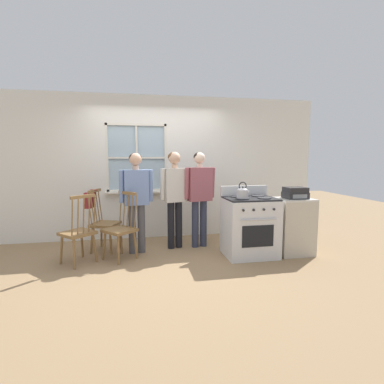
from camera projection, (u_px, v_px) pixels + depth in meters
ground_plane at (163, 260)px, 4.52m from camera, size 16.00×16.00×0.00m
wall_back at (156, 168)px, 5.73m from camera, size 6.40×0.16×2.70m
chair_by_window at (104, 224)px, 4.94m from camera, size 0.52×0.53×1.03m
chair_near_wall at (78, 233)px, 4.35m from camera, size 0.58×0.58×1.03m
chair_center_cluster at (121, 229)px, 4.55m from camera, size 0.58×0.58×1.03m
person_elderly_left at (136, 193)px, 4.77m from camera, size 0.55×0.26×1.62m
person_teen_center at (175, 191)px, 5.04m from camera, size 0.53×0.30×1.64m
person_adult_right at (199, 191)px, 5.12m from camera, size 0.57×0.29×1.63m
stove at (250, 226)px, 4.71m from camera, size 0.79×0.68×1.08m
kettle at (243, 193)px, 4.48m from camera, size 0.21×0.17×0.25m
potted_plant at (142, 188)px, 5.63m from camera, size 0.16×0.16×0.27m
handbag at (90, 200)px, 4.93m from camera, size 0.23×0.24×0.31m
side_counter at (293, 226)px, 4.81m from camera, size 0.55×0.50×0.90m
stereo at (295, 193)px, 4.73m from camera, size 0.34×0.29×0.18m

